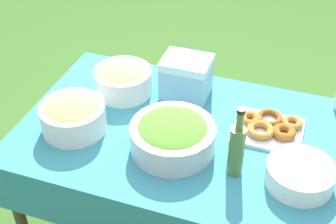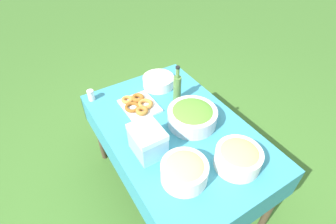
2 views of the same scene
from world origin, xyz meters
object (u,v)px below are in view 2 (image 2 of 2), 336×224
at_px(salad_bowl, 192,115).
at_px(donut_platter, 139,105).
at_px(olive_oil_bottle, 177,88).
at_px(cooler_box, 148,141).
at_px(pasta_bowl, 184,170).
at_px(plate_stack, 158,81).
at_px(bread_bowl, 238,157).

xyz_separation_m(salad_bowl, donut_platter, (0.35, 0.23, -0.05)).
relative_size(donut_platter, olive_oil_bottle, 0.96).
distance_m(olive_oil_bottle, cooler_box, 0.54).
distance_m(pasta_bowl, plate_stack, 0.91).
height_order(pasta_bowl, plate_stack, pasta_bowl).
xyz_separation_m(pasta_bowl, plate_stack, (0.84, -0.33, -0.03)).
relative_size(plate_stack, cooler_box, 1.16).
xyz_separation_m(donut_platter, bread_bowl, (-0.78, -0.25, 0.05)).
relative_size(donut_platter, plate_stack, 1.15).
xyz_separation_m(pasta_bowl, olive_oil_bottle, (0.61, -0.35, 0.05)).
relative_size(salad_bowl, cooler_box, 1.57).
height_order(pasta_bowl, olive_oil_bottle, olive_oil_bottle).
xyz_separation_m(pasta_bowl, cooler_box, (0.28, 0.08, 0.02)).
bearing_deg(olive_oil_bottle, plate_stack, 5.48).
distance_m(bread_bowl, cooler_box, 0.54).
bearing_deg(olive_oil_bottle, bread_bowl, 177.30).
distance_m(salad_bowl, pasta_bowl, 0.46).
distance_m(donut_platter, olive_oil_bottle, 0.31).
relative_size(salad_bowl, bread_bowl, 1.25).
relative_size(salad_bowl, olive_oil_bottle, 1.12).
bearing_deg(salad_bowl, bread_bowl, -177.86).
distance_m(donut_platter, plate_stack, 0.30).
height_order(salad_bowl, pasta_bowl, pasta_bowl).
bearing_deg(pasta_bowl, plate_stack, -21.17).
bearing_deg(donut_platter, olive_oil_bottle, -106.62).
relative_size(salad_bowl, plate_stack, 1.35).
xyz_separation_m(salad_bowl, pasta_bowl, (-0.34, 0.30, 0.00)).
height_order(donut_platter, bread_bowl, bread_bowl).
distance_m(plate_stack, bread_bowl, 0.93).
xyz_separation_m(olive_oil_bottle, cooler_box, (-0.33, 0.43, -0.02)).
relative_size(donut_platter, cooler_box, 1.34).
bearing_deg(donut_platter, bread_bowl, -162.13).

